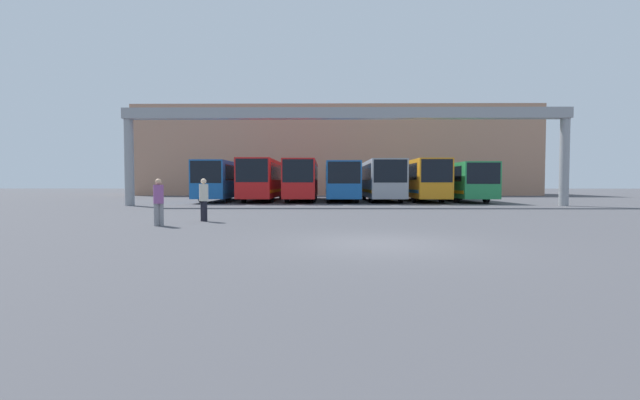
% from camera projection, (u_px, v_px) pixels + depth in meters
% --- Properties ---
extents(ground_plane, '(200.00, 200.00, 0.00)m').
position_uv_depth(ground_plane, '(379.00, 244.00, 10.76)').
color(ground_plane, '#47474C').
extents(building_backdrop, '(48.71, 12.00, 10.78)m').
position_uv_depth(building_backdrop, '(335.00, 153.00, 56.02)').
color(building_backdrop, tan).
rests_on(building_backdrop, ground).
extents(overhead_gantry, '(29.41, 0.80, 6.44)m').
position_uv_depth(overhead_gantry, '(346.00, 123.00, 28.16)').
color(overhead_gantry, gray).
rests_on(overhead_gantry, ground).
extents(bus_slot_0, '(2.45, 11.49, 3.20)m').
position_uv_depth(bus_slot_0, '(225.00, 179.00, 36.14)').
color(bus_slot_0, '#1959A5').
rests_on(bus_slot_0, ground).
extents(bus_slot_1, '(2.55, 12.36, 3.35)m').
position_uv_depth(bus_slot_1, '(264.00, 178.00, 36.53)').
color(bus_slot_1, red).
rests_on(bus_slot_1, ground).
extents(bus_slot_2, '(2.43, 12.43, 3.30)m').
position_uv_depth(bus_slot_2, '(302.00, 178.00, 36.53)').
color(bus_slot_2, red).
rests_on(bus_slot_2, ground).
extents(bus_slot_3, '(2.57, 11.79, 3.13)m').
position_uv_depth(bus_slot_3, '(341.00, 179.00, 36.18)').
color(bus_slot_3, '#1959A5').
rests_on(bus_slot_3, ground).
extents(bus_slot_4, '(2.61, 10.22, 3.28)m').
position_uv_depth(bus_slot_4, '(381.00, 178.00, 35.35)').
color(bus_slot_4, '#999EA5').
rests_on(bus_slot_4, ground).
extents(bus_slot_5, '(2.47, 12.07, 3.31)m').
position_uv_depth(bus_slot_5, '(418.00, 178.00, 36.24)').
color(bus_slot_5, orange).
rests_on(bus_slot_5, ground).
extents(bus_slot_6, '(2.61, 11.10, 3.05)m').
position_uv_depth(bus_slot_6, '(459.00, 180.00, 35.72)').
color(bus_slot_6, '#268C4C').
rests_on(bus_slot_6, ground).
extents(pedestrian_far_center, '(0.35, 0.35, 1.70)m').
position_uv_depth(pedestrian_far_center, '(204.00, 199.00, 16.93)').
color(pedestrian_far_center, black).
rests_on(pedestrian_far_center, ground).
extents(pedestrian_near_center, '(0.35, 0.35, 1.67)m').
position_uv_depth(pedestrian_near_center, '(159.00, 201.00, 15.16)').
color(pedestrian_near_center, gray).
rests_on(pedestrian_near_center, ground).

